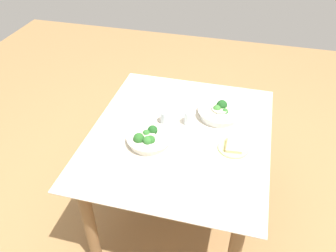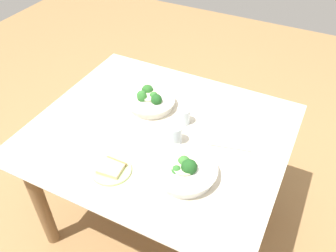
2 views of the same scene
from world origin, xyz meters
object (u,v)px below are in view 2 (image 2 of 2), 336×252
(broccoli_bowl_near, at_px, (150,101))
(broccoli_bowl_far, at_px, (184,170))
(fork_by_far_bowl, at_px, (219,119))
(fork_by_near_bowl, at_px, (180,98))
(table_knife_left, at_px, (167,80))
(bread_side_plate, at_px, (112,169))
(table_knife_right, at_px, (207,91))
(water_glass_side, at_px, (184,116))
(water_glass_center, at_px, (175,134))
(napkin_folded_upper, at_px, (231,136))

(broccoli_bowl_near, bearing_deg, broccoli_bowl_far, 135.30)
(fork_by_far_bowl, xyz_separation_m, fork_by_near_bowl, (0.25, -0.07, 0.00))
(broccoli_bowl_near, bearing_deg, table_knife_left, -83.66)
(fork_by_far_bowl, bearing_deg, fork_by_near_bowl, -114.45)
(fork_by_far_bowl, bearing_deg, bread_side_plate, -38.39)
(table_knife_right, bearing_deg, water_glass_side, -30.12)
(broccoli_bowl_far, xyz_separation_m, table_knife_left, (0.39, -0.60, -0.03))
(water_glass_center, xyz_separation_m, fork_by_near_bowl, (0.12, -0.31, -0.04))
(table_knife_left, height_order, table_knife_right, same)
(broccoli_bowl_far, relative_size, fork_by_far_bowl, 2.60)
(water_glass_side, distance_m, fork_by_far_bowl, 0.19)
(table_knife_left, relative_size, table_knife_right, 1.01)
(broccoli_bowl_far, distance_m, fork_by_far_bowl, 0.42)
(napkin_folded_upper, bearing_deg, bread_side_plate, 48.40)
(bread_side_plate, distance_m, table_knife_left, 0.73)
(water_glass_side, distance_m, fork_by_near_bowl, 0.20)
(water_glass_center, bearing_deg, broccoli_bowl_far, 127.03)
(broccoli_bowl_near, height_order, fork_by_far_bowl, broccoli_bowl_near)
(broccoli_bowl_near, bearing_deg, bread_side_plate, 98.73)
(water_glass_side, height_order, fork_by_far_bowl, water_glass_side)
(fork_by_near_bowl, bearing_deg, bread_side_plate, -27.07)
(broccoli_bowl_near, relative_size, fork_by_far_bowl, 2.38)
(broccoli_bowl_far, xyz_separation_m, napkin_folded_upper, (-0.10, -0.32, -0.03))
(broccoli_bowl_far, bearing_deg, water_glass_side, -64.52)
(table_knife_left, bearing_deg, broccoli_bowl_near, 113.02)
(fork_by_far_bowl, xyz_separation_m, table_knife_right, (0.14, -0.19, -0.00))
(water_glass_center, distance_m, water_glass_side, 0.15)
(bread_side_plate, distance_m, napkin_folded_upper, 0.58)
(fork_by_far_bowl, relative_size, table_knife_right, 0.50)
(broccoli_bowl_near, height_order, bread_side_plate, broccoli_bowl_near)
(napkin_folded_upper, bearing_deg, water_glass_side, 1.06)
(water_glass_side, bearing_deg, table_knife_left, -50.83)
(broccoli_bowl_far, bearing_deg, water_glass_center, -52.97)
(fork_by_far_bowl, distance_m, table_knife_right, 0.24)
(water_glass_side, relative_size, table_knife_right, 0.38)
(bread_side_plate, bearing_deg, napkin_folded_upper, -131.60)
(napkin_folded_upper, bearing_deg, table_knife_left, -30.85)
(bread_side_plate, relative_size, table_knife_right, 0.80)
(bread_side_plate, bearing_deg, fork_by_near_bowl, -93.64)
(napkin_folded_upper, bearing_deg, broccoli_bowl_near, -4.90)
(bread_side_plate, relative_size, water_glass_center, 1.83)
(bread_side_plate, height_order, fork_by_far_bowl, bread_side_plate)
(water_glass_side, height_order, table_knife_left, water_glass_side)
(broccoli_bowl_near, xyz_separation_m, bread_side_plate, (-0.07, 0.47, -0.02))
(water_glass_side, bearing_deg, fork_by_far_bowl, -145.51)
(bread_side_plate, bearing_deg, table_knife_left, -82.10)
(bread_side_plate, xyz_separation_m, water_glass_center, (-0.16, -0.28, 0.04))
(water_glass_side, distance_m, table_knife_left, 0.38)
(broccoli_bowl_near, xyz_separation_m, fork_by_far_bowl, (-0.36, -0.06, -0.03))
(water_glass_center, height_order, water_glass_side, water_glass_center)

